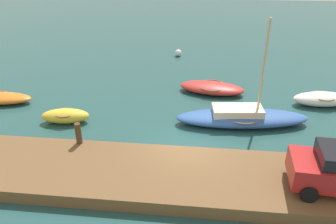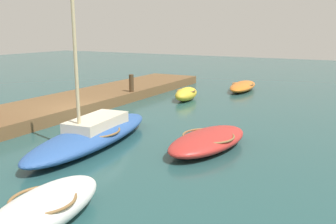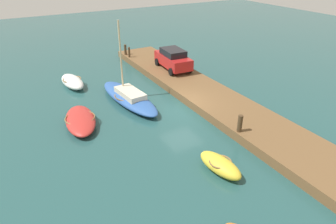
# 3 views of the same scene
# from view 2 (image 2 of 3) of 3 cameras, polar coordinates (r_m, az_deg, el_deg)

# --- Properties ---
(ground_plane) EXTENTS (84.00, 84.00, 0.00)m
(ground_plane) POSITION_cam_2_polar(r_m,az_deg,el_deg) (17.71, -12.54, -1.22)
(ground_plane) COLOR #234C4C
(dock_platform) EXTENTS (26.97, 3.78, 0.56)m
(dock_platform) POSITION_cam_2_polar(r_m,az_deg,el_deg) (19.30, -17.96, 0.45)
(dock_platform) COLOR brown
(dock_platform) RESTS_ON ground_plane
(sailboat_blue) EXTENTS (7.21, 2.67, 5.67)m
(sailboat_blue) POSITION_cam_2_polar(r_m,az_deg,el_deg) (13.79, -11.49, -3.29)
(sailboat_blue) COLOR #2D569E
(sailboat_blue) RESTS_ON ground_plane
(rowboat_orange) EXTENTS (4.48, 1.73, 0.60)m
(rowboat_orange) POSITION_cam_2_polar(r_m,az_deg,el_deg) (26.07, 11.50, 3.95)
(rowboat_orange) COLOR orange
(rowboat_orange) RESTS_ON ground_plane
(dinghy_yellow) EXTENTS (2.68, 1.38, 0.76)m
(dinghy_yellow) POSITION_cam_2_polar(r_m,az_deg,el_deg) (22.02, 2.84, 2.82)
(dinghy_yellow) COLOR gold
(dinghy_yellow) RESTS_ON ground_plane
(rowboat_white) EXTENTS (3.55, 1.70, 0.79)m
(rowboat_white) POSITION_cam_2_polar(r_m,az_deg,el_deg) (8.62, -18.70, -13.97)
(rowboat_white) COLOR white
(rowboat_white) RESTS_ON ground_plane
(motorboat_red) EXTENTS (4.34, 2.40, 0.66)m
(motorboat_red) POSITION_cam_2_polar(r_m,az_deg,el_deg) (13.12, 6.24, -4.38)
(motorboat_red) COLOR #B72D28
(motorboat_red) RESTS_ON ground_plane
(mooring_post_west) EXTENTS (0.27, 0.27, 1.02)m
(mooring_post_west) POSITION_cam_2_polar(r_m,az_deg,el_deg) (21.76, -5.69, 4.46)
(mooring_post_west) COLOR #47331E
(mooring_post_west) RESTS_ON dock_platform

